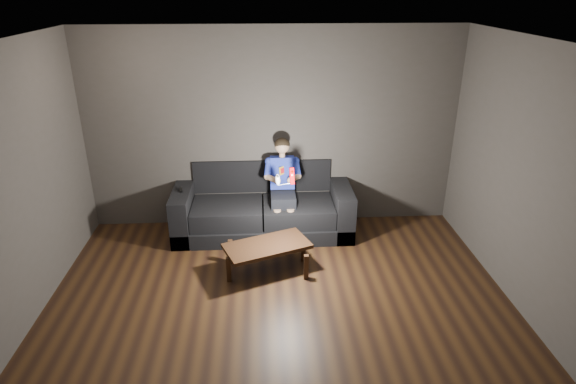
{
  "coord_description": "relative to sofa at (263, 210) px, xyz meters",
  "views": [
    {
      "loc": [
        -0.16,
        -3.74,
        3.17
      ],
      "look_at": [
        0.15,
        1.55,
        0.85
      ],
      "focal_mm": 30.0,
      "sensor_mm": 36.0,
      "label": 1
    }
  ],
  "objects": [
    {
      "name": "back_wall",
      "position": [
        0.16,
        0.28,
        1.05
      ],
      "size": [
        5.0,
        0.04,
        2.7
      ],
      "primitive_type": "cube",
      "color": "#3E3A35",
      "rests_on": "ground"
    },
    {
      "name": "wii_remote_red",
      "position": [
        0.36,
        -0.53,
        0.7
      ],
      "size": [
        0.07,
        0.09,
        0.21
      ],
      "color": "red",
      "rests_on": "child"
    },
    {
      "name": "sofa",
      "position": [
        0.0,
        0.0,
        0.0
      ],
      "size": [
        2.38,
        1.03,
        0.92
      ],
      "color": "black",
      "rests_on": "floor"
    },
    {
      "name": "nunchuk_white",
      "position": [
        0.19,
        -0.52,
        0.65
      ],
      "size": [
        0.08,
        0.1,
        0.15
      ],
      "color": "white",
      "rests_on": "child"
    },
    {
      "name": "right_wall",
      "position": [
        2.66,
        -2.22,
        1.05
      ],
      "size": [
        0.04,
        5.0,
        2.7
      ],
      "primitive_type": "cube",
      "color": "#3E3A35",
      "rests_on": "ground"
    },
    {
      "name": "floor",
      "position": [
        0.16,
        -2.22,
        -0.3
      ],
      "size": [
        5.0,
        5.0,
        0.0
      ],
      "primitive_type": "plane",
      "color": "black",
      "rests_on": "ground"
    },
    {
      "name": "ceiling",
      "position": [
        0.16,
        -2.22,
        2.4
      ],
      "size": [
        5.0,
        5.0,
        0.02
      ],
      "primitive_type": "cube",
      "color": "beige",
      "rests_on": "back_wall"
    },
    {
      "name": "child",
      "position": [
        0.27,
        -0.07,
        0.47
      ],
      "size": [
        0.48,
        0.59,
        1.19
      ],
      "color": "black",
      "rests_on": "sofa"
    },
    {
      "name": "wii_remote_black",
      "position": [
        -1.07,
        -0.09,
        0.36
      ],
      "size": [
        0.06,
        0.15,
        0.03
      ],
      "color": "black",
      "rests_on": "sofa"
    },
    {
      "name": "coffee_table",
      "position": [
        0.04,
        -1.06,
        0.01
      ],
      "size": [
        1.09,
        0.81,
        0.35
      ],
      "color": "black",
      "rests_on": "floor"
    }
  ]
}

